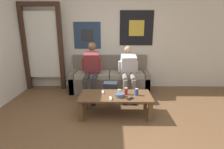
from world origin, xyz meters
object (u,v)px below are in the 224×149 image
object	(u,v)px
person_seated_adult	(91,68)
cell_phone	(130,99)
drink_can_red	(126,91)
game_controller_near_right	(111,98)
drink_can_blue	(137,92)
coffee_table	(116,98)
ceramic_bowl	(120,95)
couch	(110,79)
pillar_candle	(119,91)
game_controller_near_left	(103,92)
backpack	(111,92)
person_seated_teen	(128,70)

from	to	relation	value
person_seated_adult	cell_phone	size ratio (longest dim) A/B	8.66
drink_can_red	game_controller_near_right	size ratio (longest dim) A/B	0.85
drink_can_blue	coffee_table	bearing A→B (deg)	179.90
ceramic_bowl	drink_can_red	size ratio (longest dim) A/B	1.45
couch	cell_phone	bearing A→B (deg)	-75.02
coffee_table	pillar_candle	distance (m)	0.15
drink_can_blue	game_controller_near_left	world-z (taller)	drink_can_blue
drink_can_red	ceramic_bowl	bearing A→B (deg)	-134.68
game_controller_near_right	drink_can_blue	bearing A→B (deg)	21.87
coffee_table	person_seated_adult	bearing A→B (deg)	120.58
backpack	pillar_candle	distance (m)	0.58
drink_can_red	game_controller_near_left	bearing A→B (deg)	170.09
drink_can_red	backpack	bearing A→B (deg)	117.73
person_seated_teen	drink_can_red	bearing A→B (deg)	-96.94
game_controller_near_left	cell_phone	bearing A→B (deg)	-30.64
couch	drink_can_red	xyz separation A→B (m)	(0.33, -1.25, 0.15)
backpack	ceramic_bowl	size ratio (longest dim) A/B	2.35
couch	game_controller_near_left	xyz separation A→B (m)	(-0.10, -1.18, 0.10)
coffee_table	drink_can_blue	xyz separation A→B (m)	(0.38, -0.00, 0.12)
person_seated_adult	drink_can_red	distance (m)	1.19
drink_can_blue	drink_can_red	distance (m)	0.19
person_seated_teen	drink_can_blue	distance (m)	0.96
ceramic_bowl	drink_can_blue	world-z (taller)	drink_can_blue
couch	person_seated_teen	bearing A→B (deg)	-38.68
coffee_table	ceramic_bowl	bearing A→B (deg)	-48.12
pillar_candle	cell_phone	size ratio (longest dim) A/B	0.60
game_controller_near_left	person_seated_adult	bearing A→B (deg)	110.77
person_seated_adult	drink_can_red	bearing A→B (deg)	-50.43
pillar_candle	person_seated_adult	bearing A→B (deg)	126.52
backpack	drink_can_blue	distance (m)	0.81
backpack	game_controller_near_right	world-z (taller)	backpack
drink_can_red	coffee_table	bearing A→B (deg)	-169.27
ceramic_bowl	cell_phone	distance (m)	0.21
ceramic_bowl	drink_can_red	world-z (taller)	drink_can_red
coffee_table	ceramic_bowl	world-z (taller)	ceramic_bowl
game_controller_near_right	cell_phone	size ratio (longest dim) A/B	1.02
person_seated_teen	game_controller_near_left	xyz separation A→B (m)	(-0.54, -0.83, -0.23)
person_seated_adult	game_controller_near_left	xyz separation A→B (m)	(0.31, -0.82, -0.27)
game_controller_near_right	backpack	bearing A→B (deg)	91.37
game_controller_near_left	ceramic_bowl	bearing A→B (deg)	-31.64
pillar_candle	game_controller_near_right	world-z (taller)	pillar_candle
coffee_table	person_seated_teen	size ratio (longest dim) A/B	1.13
couch	drink_can_blue	size ratio (longest dim) A/B	15.52
person_seated_teen	drink_can_blue	world-z (taller)	person_seated_teen
ceramic_bowl	game_controller_near_left	size ratio (longest dim) A/B	1.23
couch	person_seated_adult	world-z (taller)	person_seated_adult
backpack	drink_can_red	world-z (taller)	drink_can_red
couch	game_controller_near_left	world-z (taller)	couch
backpack	pillar_candle	xyz separation A→B (m)	(0.18, -0.51, 0.22)
person_seated_adult	cell_phone	xyz separation A→B (m)	(0.81, -1.12, -0.28)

